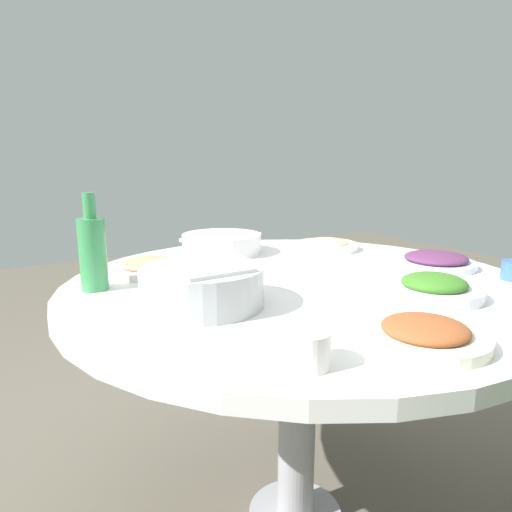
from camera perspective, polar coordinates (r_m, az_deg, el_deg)
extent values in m
cylinder|color=#99999E|center=(1.35, 5.17, -18.41)|extent=(0.11, 0.11, 0.67)
cylinder|color=silver|center=(1.21, 5.49, -3.82)|extent=(1.22, 1.22, 0.04)
cylinder|color=#B2B5BA|center=(0.99, -6.73, -3.80)|extent=(0.27, 0.27, 0.09)
ellipsoid|color=white|center=(0.99, -6.74, -3.56)|extent=(0.22, 0.22, 0.09)
cube|color=white|center=(0.92, -4.75, -2.05)|extent=(0.15, 0.07, 0.01)
cylinder|color=white|center=(1.54, -4.31, 1.55)|extent=(0.26, 0.26, 0.07)
cylinder|color=black|center=(1.54, -4.30, 1.33)|extent=(0.23, 0.23, 0.05)
cylinder|color=silver|center=(1.53, -4.32, 2.40)|extent=(0.29, 0.03, 0.01)
cylinder|color=silver|center=(1.45, 21.53, -0.92)|extent=(0.23, 0.23, 0.02)
ellipsoid|color=#572A50|center=(1.44, 21.58, -0.22)|extent=(0.18, 0.18, 0.04)
cylinder|color=silver|center=(1.13, 21.31, -4.17)|extent=(0.22, 0.22, 0.03)
ellipsoid|color=#366E20|center=(1.13, 21.39, -3.14)|extent=(0.15, 0.15, 0.04)
cylinder|color=white|center=(1.62, 8.84, 1.24)|extent=(0.22, 0.22, 0.02)
ellipsoid|color=#DFC486|center=(1.62, 8.85, 1.70)|extent=(0.15, 0.15, 0.03)
cylinder|color=silver|center=(0.85, 20.31, -9.57)|extent=(0.22, 0.22, 0.02)
ellipsoid|color=brown|center=(0.85, 20.39, -8.50)|extent=(0.15, 0.15, 0.03)
cylinder|color=silver|center=(1.32, -12.84, -1.58)|extent=(0.23, 0.23, 0.02)
ellipsoid|color=#E78964|center=(1.31, -12.88, -0.91)|extent=(0.17, 0.17, 0.03)
cylinder|color=#3A9050|center=(1.17, -19.71, 0.18)|extent=(0.07, 0.07, 0.17)
cylinder|color=#3A9050|center=(1.15, -20.13, 5.94)|extent=(0.03, 0.03, 0.06)
cylinder|color=white|center=(0.72, 6.34, -11.44)|extent=(0.07, 0.07, 0.06)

